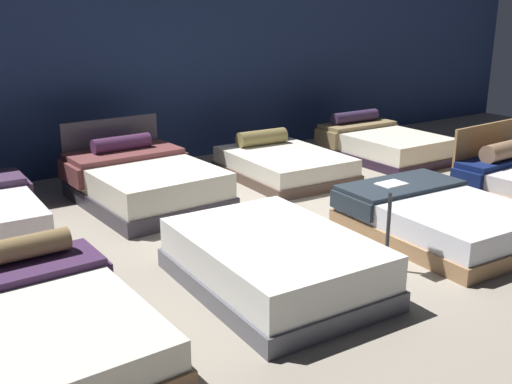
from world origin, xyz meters
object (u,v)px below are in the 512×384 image
Objects in this scene: bed_0 at (27,331)px; bed_7 at (382,144)px; price_sign at (388,238)px; bed_2 at (438,218)px; bed_6 at (283,164)px; bed_5 at (143,181)px; bed_1 at (274,262)px.

bed_7 is (6.78, 3.01, 0.02)m from bed_0.
bed_0 is at bearing 173.66° from price_sign.
bed_7 is at bearing 45.20° from price_sign.
price_sign is (-3.37, -3.39, 0.10)m from bed_7.
bed_2 is 1.05× the size of bed_6.
bed_1 is at bearing -93.33° from bed_5.
bed_1 reaches higher than bed_2.
bed_1 is at bearing 165.02° from price_sign.
bed_7 reaches higher than bed_2.
bed_5 is at bearing -179.60° from bed_7.
bed_2 is at bearing -88.11° from bed_6.
bed_0 reaches higher than bed_6.
bed_5 is 1.08× the size of bed_6.
bed_0 is 1.05× the size of bed_6.
bed_0 is 3.43m from price_sign.
price_sign reaches higher than bed_1.
price_sign is at bearing -107.05° from bed_6.
bed_1 is at bearing -177.47° from bed_2.
bed_1 is (2.24, -0.06, 0.03)m from bed_0.
bed_0 is 2.24m from bed_1.
bed_5 is (2.27, 3.02, 0.07)m from bed_0.
bed_0 reaches higher than bed_2.
bed_5 reaches higher than bed_7.
bed_6 is 2.19m from bed_7.
bed_0 is 1.00× the size of bed_2.
price_sign is (1.18, -0.31, 0.09)m from bed_1.
price_sign is (1.14, -3.40, 0.05)m from bed_5.
bed_6 reaches higher than bed_1.
bed_6 is 3.56m from price_sign.
bed_1 is at bearing -145.43° from bed_7.
bed_1 is at bearing -125.42° from bed_6.
bed_2 is at bearing -125.26° from bed_7.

